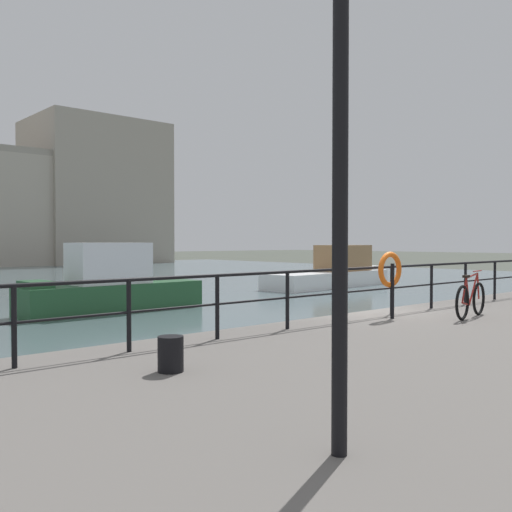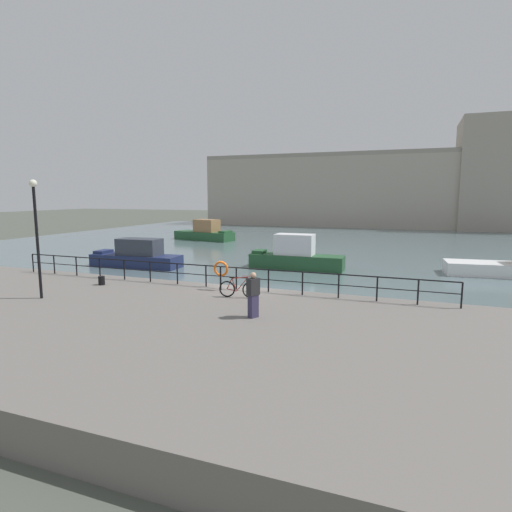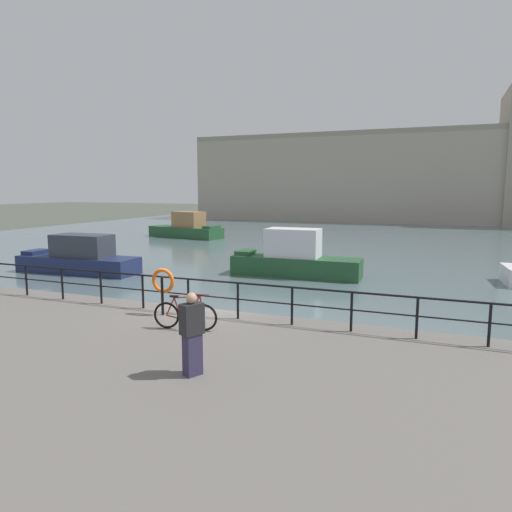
# 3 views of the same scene
# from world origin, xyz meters

# --- Properties ---
(ground_plane) EXTENTS (240.00, 240.00, 0.00)m
(ground_plane) POSITION_xyz_m (0.00, 0.00, 0.00)
(ground_plane) COLOR #4C5147
(water_basin) EXTENTS (80.00, 60.00, 0.01)m
(water_basin) POSITION_xyz_m (0.00, 30.20, 0.01)
(water_basin) COLOR slate
(water_basin) RESTS_ON ground_plane
(quay_promenade) EXTENTS (56.00, 13.00, 1.07)m
(quay_promenade) POSITION_xyz_m (0.00, -6.50, 0.54)
(quay_promenade) COLOR slate
(quay_promenade) RESTS_ON ground_plane
(harbor_building) EXTENTS (58.51, 12.43, 17.52)m
(harbor_building) POSITION_xyz_m (6.36, 58.79, 6.84)
(harbor_building) COLOR #A89E8E
(harbor_building) RESTS_ON ground_plane
(moored_red_daysailer) EXTENTS (7.11, 2.06, 2.63)m
(moored_red_daysailer) POSITION_xyz_m (-0.50, 11.57, 0.99)
(moored_red_daysailer) COLOR #23512D
(moored_red_daysailer) RESTS_ON water_basin
(moored_white_yacht) EXTENTS (7.24, 2.44, 2.21)m
(moored_white_yacht) POSITION_xyz_m (-12.28, 8.07, 0.85)
(moored_white_yacht) COLOR navy
(moored_white_yacht) RESTS_ON water_basin
(moored_harbor_tender) EXTENTS (8.11, 3.87, 2.56)m
(moored_harbor_tender) POSITION_xyz_m (-16.44, 27.46, 0.91)
(moored_harbor_tender) COLOR #23512D
(moored_harbor_tender) RESTS_ON water_basin
(quay_railing) EXTENTS (22.77, 0.07, 1.08)m
(quay_railing) POSITION_xyz_m (-1.65, -0.75, 1.81)
(quay_railing) COLOR black
(quay_railing) RESTS_ON quay_promenade
(parked_bicycle) EXTENTS (1.75, 0.36, 0.98)m
(parked_bicycle) POSITION_xyz_m (0.71, -2.22, 1.46)
(parked_bicycle) COLOR black
(parked_bicycle) RESTS_ON quay_promenade
(mooring_bollard) EXTENTS (0.32, 0.32, 0.44)m
(mooring_bollard) POSITION_xyz_m (-6.76, -2.23, 1.29)
(mooring_bollard) COLOR black
(mooring_bollard) RESTS_ON quay_promenade
(life_ring_stand) EXTENTS (0.75, 0.16, 1.40)m
(life_ring_stand) POSITION_xyz_m (-0.65, -1.15, 2.05)
(life_ring_stand) COLOR black
(life_ring_stand) RESTS_ON quay_promenade
(quay_lamp_post) EXTENTS (0.32, 0.32, 5.12)m
(quay_lamp_post) POSITION_xyz_m (-7.30, -5.39, 4.30)
(quay_lamp_post) COLOR black
(quay_lamp_post) RESTS_ON quay_promenade
(standing_person) EXTENTS (0.45, 0.52, 1.69)m
(standing_person) POSITION_xyz_m (2.40, -4.82, 1.93)
(standing_person) COLOR #332D4C
(standing_person) RESTS_ON quay_promenade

